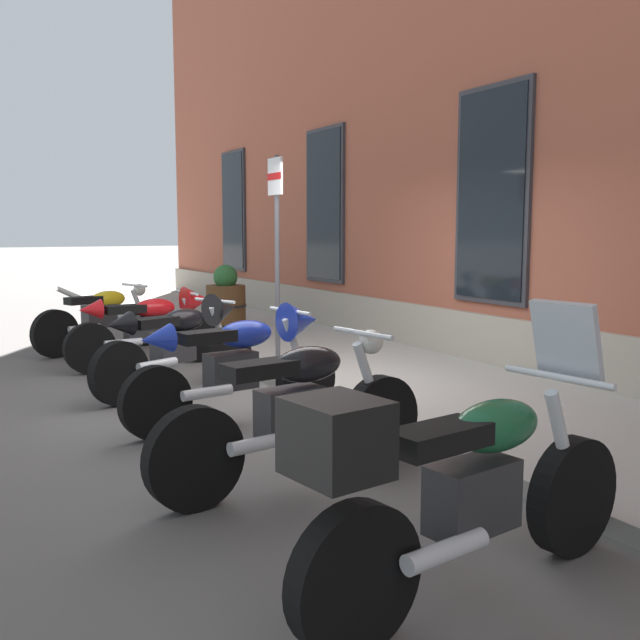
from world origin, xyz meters
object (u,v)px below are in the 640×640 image
Objects in this scene: motorcycle_black_sport at (183,340)px; motorcycle_red_sport at (154,324)px; motorcycle_blue_sport at (245,360)px; motorcycle_yellow_naked at (104,318)px; motorcycle_black_naked at (299,412)px; barrel_planter at (226,300)px; motorcycle_green_touring at (463,486)px; parking_sign at (277,229)px.

motorcycle_red_sport is at bearing 175.66° from motorcycle_black_sport.
motorcycle_black_sport is 1.48m from motorcycle_blue_sport.
motorcycle_red_sport is (1.50, 0.29, 0.07)m from motorcycle_yellow_naked.
motorcycle_yellow_naked is 0.93× the size of motorcycle_black_naked.
barrel_planter is at bearing 111.59° from motorcycle_yellow_naked.
motorcycle_black_naked is at bearing -9.95° from motorcycle_blue_sport.
motorcycle_red_sport is 2.03× the size of barrel_planter.
motorcycle_red_sport is at bearing -38.46° from barrel_planter.
motorcycle_black_sport is at bearing 176.78° from motorcycle_green_touring.
parking_sign reaches higher than motorcycle_black_sport.
motorcycle_green_touring is at bearing -17.03° from parking_sign.
motorcycle_black_sport reaches higher than motorcycle_black_naked.
motorcycle_blue_sport is 2.77m from parking_sign.
motorcycle_blue_sport is (4.48, 0.26, 0.10)m from motorcycle_yellow_naked.
motorcycle_red_sport is at bearing 179.38° from motorcycle_blue_sport.
motorcycle_yellow_naked is at bearing -176.68° from motorcycle_black_sport.
motorcycle_green_touring is 8.98m from barrel_planter.
motorcycle_blue_sport reaches higher than motorcycle_black_sport.
motorcycle_red_sport is 0.83× the size of parking_sign.
motorcycle_black_naked is at bearing 177.60° from motorcycle_green_touring.
barrel_planter is at bearing 152.77° from motorcycle_black_sport.
motorcycle_yellow_naked is 0.82× the size of parking_sign.
motorcycle_blue_sport is at bearing -0.62° from motorcycle_red_sport.
motorcycle_green_touring is at bearing -3.22° from motorcycle_black_sport.
parking_sign reaches higher than motorcycle_yellow_naked.
motorcycle_red_sport is at bearing 176.10° from motorcycle_black_naked.
parking_sign reaches higher than barrel_planter.
motorcycle_red_sport is at bearing 176.52° from motorcycle_green_touring.
parking_sign is at bearing 156.67° from motorcycle_black_naked.
parking_sign reaches higher than motorcycle_green_touring.
barrel_planter is at bearing 169.78° from parking_sign.
parking_sign is at bearing 162.97° from motorcycle_green_touring.
motorcycle_blue_sport is 3.37m from motorcycle_green_touring.
motorcycle_green_touring reaches higher than motorcycle_yellow_naked.
parking_sign is (-0.67, 1.41, 1.16)m from motorcycle_black_sport.
barrel_planter reaches higher than motorcycle_red_sport.
parking_sign reaches higher than motorcycle_red_sport.
parking_sign is (-5.50, 1.68, 1.15)m from motorcycle_green_touring.
motorcycle_green_touring is at bearing -3.48° from motorcycle_red_sport.
motorcycle_yellow_naked is 1.02× the size of motorcycle_black_sport.
motorcycle_yellow_naked is 0.98× the size of motorcycle_red_sport.
motorcycle_black_naked is at bearing -17.51° from barrel_planter.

